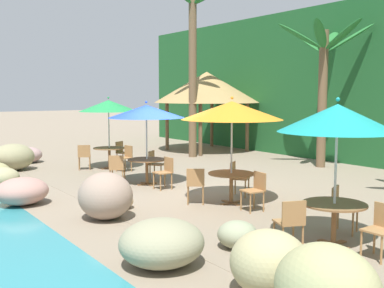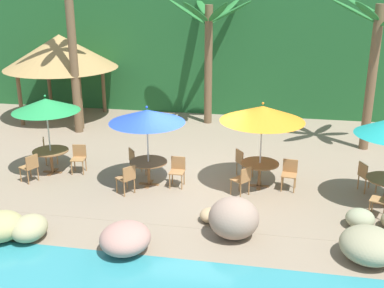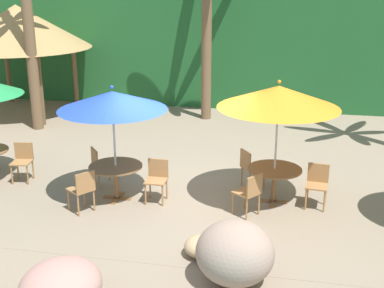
# 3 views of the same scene
# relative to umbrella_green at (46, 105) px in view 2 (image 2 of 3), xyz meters

# --- Properties ---
(ground_plane) EXTENTS (120.00, 120.00, 0.00)m
(ground_plane) POSITION_rel_umbrella_green_xyz_m (4.63, -0.10, -2.19)
(ground_plane) COLOR gray
(terrace_deck) EXTENTS (18.00, 5.20, 0.01)m
(terrace_deck) POSITION_rel_umbrella_green_xyz_m (4.63, -0.10, -2.19)
(terrace_deck) COLOR gray
(terrace_deck) RESTS_ON ground
(foliage_backdrop) EXTENTS (28.00, 2.40, 6.00)m
(foliage_backdrop) POSITION_rel_umbrella_green_xyz_m (4.63, 8.90, 0.81)
(foliage_backdrop) COLOR #1E5628
(foliage_backdrop) RESTS_ON ground
(rock_seawall) EXTENTS (16.83, 3.31, 1.02)m
(rock_seawall) POSITION_rel_umbrella_green_xyz_m (4.78, -3.17, -1.80)
(rock_seawall) COLOR #A09287
(rock_seawall) RESTS_ON ground
(umbrella_green) EXTENTS (2.03, 2.03, 2.50)m
(umbrella_green) POSITION_rel_umbrella_green_xyz_m (0.00, 0.00, 0.00)
(umbrella_green) COLOR silver
(umbrella_green) RESTS_ON ground
(dining_table_green) EXTENTS (1.10, 1.10, 0.74)m
(dining_table_green) POSITION_rel_umbrella_green_xyz_m (0.00, -0.00, -1.58)
(dining_table_green) COLOR brown
(dining_table_green) RESTS_ON ground
(chair_green_seaward) EXTENTS (0.48, 0.48, 0.87)m
(chair_green_seaward) POSITION_rel_umbrella_green_xyz_m (0.83, 0.22, -1.68)
(chair_green_seaward) COLOR #9E7042
(chair_green_seaward) RESTS_ON ground
(chair_green_inland) EXTENTS (0.57, 0.57, 0.87)m
(chair_green_inland) POSITION_rel_umbrella_green_xyz_m (-0.47, 0.72, -1.68)
(chair_green_inland) COLOR #9E7042
(chair_green_inland) RESTS_ON ground
(chair_green_left) EXTENTS (0.56, 0.56, 0.87)m
(chair_green_left) POSITION_rel_umbrella_green_xyz_m (-0.27, -0.81, -1.68)
(chair_green_left) COLOR #9E7042
(chair_green_left) RESTS_ON ground
(umbrella_blue) EXTENTS (2.18, 2.18, 2.41)m
(umbrella_blue) POSITION_rel_umbrella_green_xyz_m (3.24, -0.35, -0.08)
(umbrella_blue) COLOR silver
(umbrella_blue) RESTS_ON ground
(dining_table_blue) EXTENTS (1.10, 1.10, 0.74)m
(dining_table_blue) POSITION_rel_umbrella_green_xyz_m (3.24, -0.35, -1.58)
(dining_table_blue) COLOR brown
(dining_table_blue) RESTS_ON ground
(chair_blue_seaward) EXTENTS (0.42, 0.43, 0.87)m
(chair_blue_seaward) POSITION_rel_umbrella_green_xyz_m (4.09, -0.26, -1.68)
(chair_blue_seaward) COLOR #9E7042
(chair_blue_seaward) RESTS_ON ground
(chair_blue_inland) EXTENTS (0.60, 0.59, 0.87)m
(chair_blue_inland) POSITION_rel_umbrella_green_xyz_m (2.65, 0.26, -1.68)
(chair_blue_inland) COLOR #9E7042
(chair_blue_inland) RESTS_ON ground
(chair_blue_left) EXTENTS (0.59, 0.59, 0.87)m
(chair_blue_left) POSITION_rel_umbrella_green_xyz_m (2.82, -1.10, -1.68)
(chair_blue_left) COLOR #9E7042
(chair_blue_left) RESTS_ON ground
(umbrella_orange) EXTENTS (2.40, 2.40, 2.55)m
(umbrella_orange) POSITION_rel_umbrella_green_xyz_m (6.45, 0.11, 0.03)
(umbrella_orange) COLOR silver
(umbrella_orange) RESTS_ON ground
(dining_table_orange) EXTENTS (1.10, 1.10, 0.74)m
(dining_table_orange) POSITION_rel_umbrella_green_xyz_m (6.45, 0.11, -1.58)
(dining_table_orange) COLOR brown
(dining_table_orange) RESTS_ON ground
(chair_orange_seaward) EXTENTS (0.47, 0.47, 0.87)m
(chair_orange_seaward) POSITION_rel_umbrella_green_xyz_m (7.31, 0.11, -1.68)
(chair_orange_seaward) COLOR #9E7042
(chair_orange_seaward) RESTS_ON ground
(chair_orange_inland) EXTENTS (0.59, 0.59, 0.87)m
(chair_orange_inland) POSITION_rel_umbrella_green_xyz_m (5.89, 0.76, -1.68)
(chair_orange_inland) COLOR #9E7042
(chair_orange_inland) RESTS_ON ground
(chair_orange_left) EXTENTS (0.59, 0.59, 0.87)m
(chair_orange_left) POSITION_rel_umbrella_green_xyz_m (6.02, -0.63, -1.68)
(chair_orange_left) COLOR #9E7042
(chair_orange_left) RESTS_ON ground
(chair_teal_inland) EXTENTS (0.56, 0.56, 0.87)m
(chair_teal_inland) POSITION_rel_umbrella_green_xyz_m (9.43, 0.31, -1.68)
(chair_teal_inland) COLOR #9E7042
(chair_teal_inland) RESTS_ON ground
(chair_teal_left) EXTENTS (0.55, 0.55, 0.87)m
(chair_teal_left) POSITION_rel_umbrella_green_xyz_m (9.63, -1.26, -1.68)
(chair_teal_left) COLOR #9E7042
(chair_teal_left) RESTS_ON ground
(palm_tree_nearest) EXTENTS (2.68, 2.81, 6.99)m
(palm_tree_nearest) POSITION_rel_umbrella_green_xyz_m (-0.87, 4.17, 2.22)
(palm_tree_nearest) COLOR brown
(palm_tree_nearest) RESTS_ON ground
(palm_tree_second) EXTENTS (3.42, 3.31, 5.05)m
(palm_tree_second) POSITION_rel_umbrella_green_xyz_m (4.00, 6.32, 1.26)
(palm_tree_second) COLOR brown
(palm_tree_second) RESTS_ON ground
(palm_tree_third) EXTENTS (3.24, 2.93, 5.21)m
(palm_tree_third) POSITION_rel_umbrella_green_xyz_m (9.96, 4.14, 1.36)
(palm_tree_third) COLOR brown
(palm_tree_third) RESTS_ON ground
(palapa_hut) EXTENTS (4.75, 4.75, 3.59)m
(palapa_hut) POSITION_rel_umbrella_green_xyz_m (-2.22, 5.90, 0.69)
(palapa_hut) COLOR brown
(palapa_hut) RESTS_ON ground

